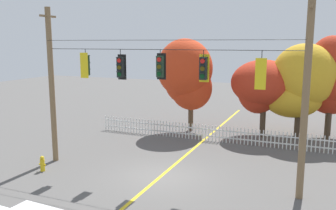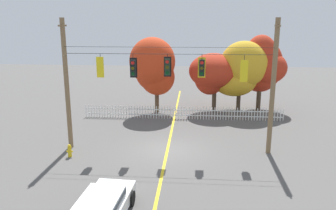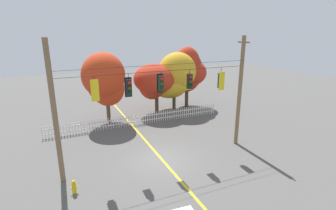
{
  "view_description": "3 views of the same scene",
  "coord_description": "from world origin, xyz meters",
  "views": [
    {
      "loc": [
        6.41,
        -14.52,
        6.15
      ],
      "look_at": [
        0.44,
        -0.18,
        3.44
      ],
      "focal_mm": 38.37,
      "sensor_mm": 36.0,
      "label": 1
    },
    {
      "loc": [
        1.55,
        -19.38,
        7.68
      ],
      "look_at": [
        0.08,
        -0.56,
        2.98
      ],
      "focal_mm": 36.08,
      "sensor_mm": 36.0,
      "label": 2
    },
    {
      "loc": [
        -5.79,
        -14.02,
        8.19
      ],
      "look_at": [
        0.41,
        -0.14,
        3.73
      ],
      "focal_mm": 27.2,
      "sensor_mm": 36.0,
      "label": 3
    }
  ],
  "objects": [
    {
      "name": "traffic_signal_southbound_primary",
      "position": [
        4.36,
        -0.01,
        4.94
      ],
      "size": [
        0.43,
        0.38,
        1.53
      ],
      "color": "black"
    },
    {
      "name": "autumn_maple_near_fence",
      "position": [
        -1.89,
        8.6,
        3.95
      ],
      "size": [
        3.82,
        3.61,
        6.43
      ],
      "color": "brown",
      "rests_on": "ground"
    },
    {
      "name": "fire_hydrant",
      "position": [
        -5.58,
        -1.53,
        0.37
      ],
      "size": [
        0.38,
        0.22,
        0.76
      ],
      "color": "gold",
      "rests_on": "ground"
    },
    {
      "name": "lane_centerline_stripe",
      "position": [
        0.0,
        0.0,
        0.0
      ],
      "size": [
        0.16,
        36.0,
        0.01
      ],
      "primitive_type": "cube",
      "color": "gold",
      "rests_on": "ground"
    },
    {
      "name": "traffic_signal_northbound_primary",
      "position": [
        -2.0,
        0.01,
        5.03
      ],
      "size": [
        0.43,
        0.38,
        1.41
      ],
      "color": "black"
    },
    {
      "name": "white_picket_fence",
      "position": [
        0.68,
        6.8,
        0.51
      ],
      "size": [
        15.95,
        0.06,
        1.02
      ],
      "color": "white",
      "rests_on": "ground"
    },
    {
      "name": "traffic_signal_northbound_secondary",
      "position": [
        1.98,
        0.01,
        5.08
      ],
      "size": [
        0.43,
        0.38,
        1.36
      ],
      "color": "black"
    },
    {
      "name": "autumn_maple_mid",
      "position": [
        3.11,
        9.42,
        3.42
      ],
      "size": [
        4.21,
        4.05,
        5.06
      ],
      "color": "#473828",
      "rests_on": "ground"
    },
    {
      "name": "traffic_signal_westbound_side",
      "position": [
        -0.0,
        0.01,
        5.11
      ],
      "size": [
        0.43,
        0.38,
        1.32
      ],
      "color": "black"
    },
    {
      "name": "ground",
      "position": [
        0.0,
        0.0,
        0.0
      ],
      "size": [
        80.0,
        80.0,
        0.0
      ],
      "primitive_type": "plane",
      "color": "#565451"
    },
    {
      "name": "traffic_signal_eastbound_side",
      "position": [
        -3.93,
        -0.01,
        5.07
      ],
      "size": [
        0.43,
        0.38,
        1.38
      ],
      "color": "black"
    },
    {
      "name": "autumn_oak_far_east",
      "position": [
        5.47,
        9.56,
        3.61
      ],
      "size": [
        4.63,
        4.06,
        6.11
      ],
      "color": "#473828",
      "rests_on": "ground"
    },
    {
      "name": "signal_support_span",
      "position": [
        0.0,
        -0.0,
        4.02
      ],
      "size": [
        12.41,
        1.1,
        7.88
      ],
      "color": "brown",
      "rests_on": "ground"
    },
    {
      "name": "autumn_maple_far_west",
      "position": [
        7.36,
        10.36,
        4.03
      ],
      "size": [
        4.13,
        3.86,
        6.59
      ],
      "color": "#473828",
      "rests_on": "ground"
    }
  ]
}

